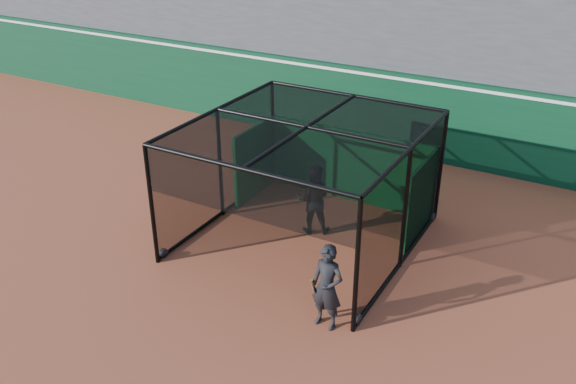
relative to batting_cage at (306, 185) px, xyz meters
The scene contains 5 objects.
ground 3.12m from the batting_cage, 115.00° to the right, with size 120.00×120.00×0.00m, color #99482C.
outfield_wall 6.08m from the batting_cage, 101.21° to the left, with size 50.00×0.50×2.50m.
batting_cage is the anchor object (origin of this frame).
batter 0.67m from the batting_cage, 91.46° to the left, with size 0.82×0.64×1.69m, color black.
on_deck_player 3.19m from the batting_cage, 54.79° to the right, with size 0.65×0.45×1.71m.
Camera 1 is at (6.85, -8.26, 7.36)m, focal length 38.00 mm.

